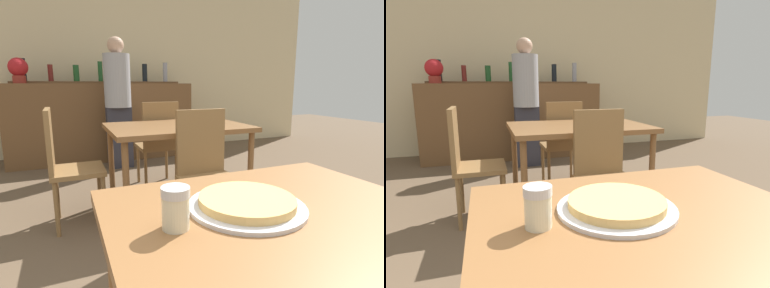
% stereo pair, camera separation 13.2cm
% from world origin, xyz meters
% --- Properties ---
extents(wall_back, '(8.00, 0.05, 2.80)m').
position_xyz_m(wall_back, '(0.00, 4.48, 1.40)').
color(wall_back, beige).
rests_on(wall_back, ground_plane).
extents(dining_table_near, '(0.97, 0.79, 0.76)m').
position_xyz_m(dining_table_near, '(0.00, 0.00, 0.66)').
color(dining_table_near, brown).
rests_on(dining_table_near, ground_plane).
extents(dining_table_far, '(1.19, 0.84, 0.76)m').
position_xyz_m(dining_table_far, '(0.36, 1.81, 0.69)').
color(dining_table_far, brown).
rests_on(dining_table_far, ground_plane).
extents(bar_counter, '(2.60, 0.56, 1.13)m').
position_xyz_m(bar_counter, '(0.00, 3.98, 0.56)').
color(bar_counter, brown).
rests_on(bar_counter, ground_plane).
extents(bar_back_shelf, '(2.39, 0.24, 0.33)m').
position_xyz_m(bar_back_shelf, '(0.01, 4.12, 1.20)').
color(bar_back_shelf, brown).
rests_on(bar_back_shelf, bar_counter).
extents(chair_far_side_front, '(0.40, 0.40, 0.94)m').
position_xyz_m(chair_far_side_front, '(0.36, 1.22, 0.53)').
color(chair_far_side_front, olive).
rests_on(chair_far_side_front, ground_plane).
extents(chair_far_side_back, '(0.40, 0.40, 0.94)m').
position_xyz_m(chair_far_side_back, '(0.36, 2.39, 0.53)').
color(chair_far_side_back, olive).
rests_on(chair_far_side_back, ground_plane).
extents(chair_far_side_left, '(0.40, 0.40, 0.94)m').
position_xyz_m(chair_far_side_left, '(-0.57, 1.81, 0.53)').
color(chair_far_side_left, olive).
rests_on(chair_far_side_left, ground_plane).
extents(pizza_tray, '(0.35, 0.35, 0.04)m').
position_xyz_m(pizza_tray, '(-0.07, 0.06, 0.77)').
color(pizza_tray, silver).
rests_on(pizza_tray, dining_table_near).
extents(cheese_shaker, '(0.07, 0.07, 0.11)m').
position_xyz_m(cheese_shaker, '(-0.31, 0.02, 0.81)').
color(cheese_shaker, beige).
rests_on(cheese_shaker, dining_table_near).
extents(person_standing, '(0.34, 0.34, 1.71)m').
position_xyz_m(person_standing, '(0.12, 3.40, 0.93)').
color(person_standing, '#2D2D38').
rests_on(person_standing, ground_plane).
extents(potted_plant, '(0.24, 0.24, 0.33)m').
position_xyz_m(potted_plant, '(-1.05, 3.93, 1.31)').
color(potted_plant, maroon).
rests_on(potted_plant, bar_counter).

